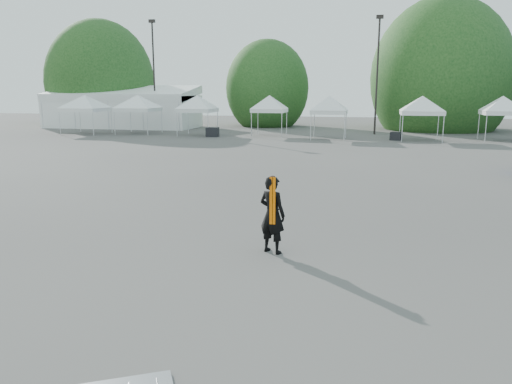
# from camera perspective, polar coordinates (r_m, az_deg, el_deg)

# --- Properties ---
(ground) EXTENTS (120.00, 120.00, 0.00)m
(ground) POSITION_cam_1_polar(r_m,az_deg,el_deg) (12.98, 1.49, -5.25)
(ground) COLOR #474442
(ground) RESTS_ON ground
(marquee) EXTENTS (15.00, 6.25, 4.23)m
(marquee) POSITION_cam_1_polar(r_m,az_deg,el_deg) (53.15, -14.99, 9.28)
(marquee) COLOR white
(marquee) RESTS_ON ground
(light_pole_west) EXTENTS (0.60, 0.25, 10.30)m
(light_pole_west) POSITION_cam_1_polar(r_m,az_deg,el_deg) (50.53, -11.60, 13.65)
(light_pole_west) COLOR black
(light_pole_west) RESTS_ON ground
(light_pole_east) EXTENTS (0.60, 0.25, 9.80)m
(light_pole_east) POSITION_cam_1_polar(r_m,az_deg,el_deg) (44.24, 13.71, 13.55)
(light_pole_east) COLOR black
(light_pole_east) RESTS_ON ground
(tree_far_w) EXTENTS (4.80, 4.80, 7.30)m
(tree_far_w) POSITION_cam_1_polar(r_m,az_deg,el_deg) (57.66, -17.34, 11.86)
(tree_far_w) COLOR #382314
(tree_far_w) RESTS_ON ground
(tree_mid_w) EXTENTS (4.16, 4.16, 6.33)m
(tree_mid_w) POSITION_cam_1_polar(r_m,az_deg,el_deg) (53.22, 1.30, 11.78)
(tree_mid_w) COLOR #382314
(tree_mid_w) RESTS_ON ground
(tree_mid_e) EXTENTS (5.12, 5.12, 7.79)m
(tree_mid_e) POSITION_cam_1_polar(r_m,az_deg,el_deg) (51.64, 20.36, 12.09)
(tree_mid_e) COLOR #382314
(tree_mid_e) RESTS_ON ground
(tent_a) EXTENTS (4.68, 4.68, 3.88)m
(tent_a) POSITION_cam_1_polar(r_m,az_deg,el_deg) (46.06, -18.99, 10.11)
(tent_a) COLOR silver
(tent_a) RESTS_ON ground
(tent_b) EXTENTS (4.55, 4.55, 3.88)m
(tent_b) POSITION_cam_1_polar(r_m,az_deg,el_deg) (45.10, -13.38, 10.40)
(tent_b) COLOR silver
(tent_b) RESTS_ON ground
(tent_c) EXTENTS (4.06, 4.06, 3.88)m
(tent_c) POSITION_cam_1_polar(r_m,az_deg,el_deg) (42.45, -6.74, 10.57)
(tent_c) COLOR silver
(tent_c) RESTS_ON ground
(tent_d) EXTENTS (3.84, 3.84, 3.88)m
(tent_d) POSITION_cam_1_polar(r_m,az_deg,el_deg) (41.86, 1.56, 10.63)
(tent_d) COLOR silver
(tent_d) RESTS_ON ground
(tent_e) EXTENTS (3.84, 3.84, 3.88)m
(tent_e) POSITION_cam_1_polar(r_m,az_deg,el_deg) (39.37, 8.40, 10.45)
(tent_e) COLOR silver
(tent_e) RESTS_ON ground
(tent_f) EXTENTS (4.30, 4.30, 3.88)m
(tent_f) POSITION_cam_1_polar(r_m,az_deg,el_deg) (39.72, 18.49, 10.00)
(tent_f) COLOR silver
(tent_f) RESTS_ON ground
(tent_g) EXTENTS (3.88, 3.88, 3.88)m
(tent_g) POSITION_cam_1_polar(r_m,az_deg,el_deg) (41.86, 26.39, 9.45)
(tent_g) COLOR silver
(tent_g) RESTS_ON ground
(man) EXTENTS (0.79, 0.68, 1.84)m
(man) POSITION_cam_1_polar(r_m,az_deg,el_deg) (11.60, 1.87, -2.58)
(man) COLOR black
(man) RESTS_ON ground
(crate_west) EXTENTS (1.04, 0.84, 0.76)m
(crate_west) POSITION_cam_1_polar(r_m,az_deg,el_deg) (41.03, -4.99, 6.83)
(crate_west) COLOR black
(crate_west) RESTS_ON ground
(crate_mid) EXTENTS (0.96, 0.86, 0.62)m
(crate_mid) POSITION_cam_1_polar(r_m,az_deg,el_deg) (39.53, 15.71, 6.16)
(crate_mid) COLOR black
(crate_mid) RESTS_ON ground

